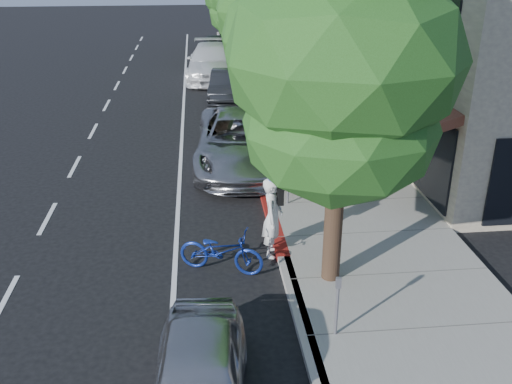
{
  "coord_description": "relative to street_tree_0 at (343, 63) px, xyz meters",
  "views": [
    {
      "loc": [
        -1.87,
        -12.72,
        7.06
      ],
      "look_at": [
        -0.55,
        0.17,
        1.35
      ],
      "focal_mm": 40.0,
      "sensor_mm": 36.0,
      "label": 1
    }
  ],
  "objects": [
    {
      "name": "street_tree_1",
      "position": [
        0.0,
        6.0,
        -0.54
      ],
      "size": [
        4.28,
        4.28,
        7.1
      ],
      "color": "black",
      "rests_on": "ground"
    },
    {
      "name": "street_tree_0",
      "position": [
        0.0,
        0.0,
        0.0
      ],
      "size": [
        4.69,
        4.69,
        7.93
      ],
      "color": "black",
      "rests_on": "ground"
    },
    {
      "name": "dark_sedan",
      "position": [
        -1.42,
        16.5,
        -4.24
      ],
      "size": [
        2.0,
        4.35,
        1.38
      ],
      "primitive_type": "imported",
      "rotation": [
        0.0,
        0.0,
        -0.13
      ],
      "color": "black",
      "rests_on": "ground"
    },
    {
      "name": "curb_red_segment",
      "position": [
        -0.9,
        3.0,
        -4.86
      ],
      "size": [
        0.32,
        4.0,
        0.15
      ],
      "primitive_type": "cube",
      "color": "maroon",
      "rests_on": "ground"
    },
    {
      "name": "cyclist",
      "position": [
        -1.13,
        1.4,
        -3.93
      ],
      "size": [
        0.67,
        0.84,
        2.01
      ],
      "primitive_type": "imported",
      "rotation": [
        0.0,
        0.0,
        1.29
      ],
      "color": "white",
      "rests_on": "ground"
    },
    {
      "name": "ground",
      "position": [
        -0.9,
        2.0,
        -4.93
      ],
      "size": [
        120.0,
        120.0,
        0.0
      ],
      "primitive_type": "plane",
      "color": "black",
      "rests_on": "ground"
    },
    {
      "name": "silver_suv",
      "position": [
        -1.41,
        7.5,
        -4.03
      ],
      "size": [
        3.43,
        6.67,
        1.8
      ],
      "primitive_type": "imported",
      "rotation": [
        0.0,
        0.0,
        -0.07
      ],
      "color": "#9F9FA4",
      "rests_on": "ground"
    },
    {
      "name": "dark_suv_far",
      "position": [
        -1.53,
        24.69,
        -4.01
      ],
      "size": [
        2.27,
        5.44,
        1.84
      ],
      "primitive_type": "imported",
      "rotation": [
        0.0,
        0.0,
        -0.02
      ],
      "color": "black",
      "rests_on": "ground"
    },
    {
      "name": "bicycle",
      "position": [
        -2.41,
        0.76,
        -4.4
      ],
      "size": [
        2.13,
        1.36,
        1.06
      ],
      "primitive_type": "imported",
      "rotation": [
        0.0,
        0.0,
        1.21
      ],
      "color": "navy",
      "rests_on": "ground"
    },
    {
      "name": "street_tree_2",
      "position": [
        0.0,
        12.0,
        -0.39
      ],
      "size": [
        4.11,
        4.11,
        7.24
      ],
      "color": "black",
      "rests_on": "ground"
    },
    {
      "name": "curb",
      "position": [
        -0.9,
        10.0,
        -4.86
      ],
      "size": [
        0.3,
        56.0,
        0.15
      ],
      "primitive_type": "cube",
      "color": "#9E998E",
      "rests_on": "ground"
    },
    {
      "name": "white_pickup",
      "position": [
        -1.99,
        21.18,
        -4.01
      ],
      "size": [
        3.0,
        6.51,
        1.84
      ],
      "primitive_type": "imported",
      "rotation": [
        0.0,
        0.0,
        -0.07
      ],
      "color": "white",
      "rests_on": "ground"
    },
    {
      "name": "pedestrian",
      "position": [
        1.19,
        11.91,
        -3.92
      ],
      "size": [
        1.05,
        1.0,
        1.71
      ],
      "primitive_type": "imported",
      "rotation": [
        0.0,
        0.0,
        3.74
      ],
      "color": "black",
      "rests_on": "sidewalk"
    },
    {
      "name": "sidewalk",
      "position": [
        1.4,
        10.0,
        -4.86
      ],
      "size": [
        4.6,
        56.0,
        0.15
      ],
      "primitive_type": "cube",
      "color": "gray",
      "rests_on": "ground"
    },
    {
      "name": "near_car_a",
      "position": [
        -2.96,
        -3.61,
        -4.26
      ],
      "size": [
        1.83,
        4.01,
        1.33
      ],
      "primitive_type": "imported",
      "rotation": [
        0.0,
        0.0,
        -0.07
      ],
      "color": "#ABABB0",
      "rests_on": "ground"
    },
    {
      "name": "storefront_building",
      "position": [
        8.7,
        20.0,
        -1.43
      ],
      "size": [
        10.0,
        36.0,
        7.0
      ],
      "primitive_type": "cube",
      "color": "beige",
      "rests_on": "ground"
    }
  ]
}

